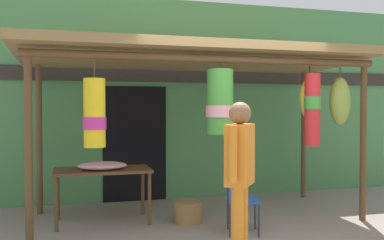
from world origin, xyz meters
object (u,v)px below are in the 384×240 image
object	(u,v)px
folding_chair	(237,195)
wicker_basket_by_table	(188,212)
display_table	(103,175)
shopper_by_bananas	(240,169)
flower_heap_on_table	(104,166)

from	to	relation	value
folding_chair	wicker_basket_by_table	world-z (taller)	folding_chair
display_table	wicker_basket_by_table	bearing A→B (deg)	-15.89
display_table	shopper_by_bananas	world-z (taller)	shopper_by_bananas
flower_heap_on_table	wicker_basket_by_table	size ratio (longest dim) A/B	1.72
display_table	folding_chair	bearing A→B (deg)	-31.21
display_table	wicker_basket_by_table	xyz separation A→B (m)	(1.16, -0.33, -0.54)
wicker_basket_by_table	shopper_by_bananas	distance (m)	1.92
folding_chair	shopper_by_bananas	distance (m)	1.23
flower_heap_on_table	shopper_by_bananas	bearing A→B (deg)	-57.86
shopper_by_bananas	flower_heap_on_table	bearing A→B (deg)	122.14
shopper_by_bananas	wicker_basket_by_table	bearing A→B (deg)	93.13
display_table	wicker_basket_by_table	distance (m)	1.32
display_table	flower_heap_on_table	distance (m)	0.15
flower_heap_on_table	folding_chair	distance (m)	1.91
folding_chair	wicker_basket_by_table	xyz separation A→B (m)	(-0.48, 0.67, -0.36)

